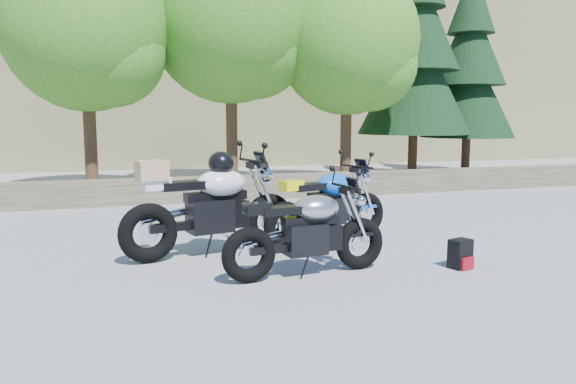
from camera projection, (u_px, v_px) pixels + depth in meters
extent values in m
plane|color=gray|center=(297.00, 266.00, 6.63)|extent=(90.00, 90.00, 0.00)
cube|color=#433C2C|center=(215.00, 189.00, 11.80)|extent=(22.00, 0.55, 0.50)
cube|color=#6E6644|center=(197.00, 18.00, 33.00)|extent=(80.00, 30.00, 15.00)
cylinder|color=#382314|center=(90.00, 127.00, 12.50)|extent=(0.28, 0.28, 3.02)
sphere|color=#2D751A|center=(85.00, 23.00, 12.20)|extent=(3.67, 3.67, 3.67)
sphere|color=#2D751A|center=(110.00, 52.00, 12.15)|extent=(2.38, 2.38, 2.38)
cylinder|color=#382314|center=(232.00, 120.00, 13.83)|extent=(0.28, 0.28, 3.36)
sphere|color=#2D751A|center=(230.00, 14.00, 13.49)|extent=(4.08, 4.08, 4.08)
sphere|color=#2D751A|center=(254.00, 44.00, 13.45)|extent=(2.64, 2.64, 2.64)
cylinder|color=#382314|center=(346.00, 128.00, 14.12)|extent=(0.28, 0.28, 2.91)
sphere|color=#2D751A|center=(347.00, 39.00, 13.83)|extent=(3.54, 3.54, 3.54)
sphere|color=#2D751A|center=(370.00, 65.00, 13.77)|extent=(2.29, 2.29, 2.29)
cylinder|color=#382314|center=(413.00, 140.00, 16.07)|extent=(0.26, 0.26, 2.16)
cone|color=black|center=(415.00, 76.00, 15.83)|extent=(3.17, 3.17, 3.24)
cone|color=black|center=(416.00, 18.00, 15.62)|extent=(2.45, 2.45, 2.88)
cylinder|color=#382314|center=(466.00, 142.00, 17.31)|extent=(0.26, 0.26, 1.92)
cone|color=black|center=(468.00, 90.00, 17.09)|extent=(2.82, 2.82, 2.88)
cone|color=black|center=(470.00, 42.00, 16.90)|extent=(2.18, 2.18, 2.56)
torus|color=black|center=(360.00, 243.00, 6.48)|extent=(0.62, 0.22, 0.60)
torus|color=black|center=(249.00, 255.00, 5.94)|extent=(0.62, 0.22, 0.60)
cylinder|color=silver|center=(360.00, 243.00, 6.48)|extent=(0.21, 0.06, 0.21)
cylinder|color=silver|center=(249.00, 255.00, 5.94)|extent=(0.21, 0.06, 0.21)
cube|color=black|center=(305.00, 239.00, 6.19)|extent=(0.48, 0.33, 0.34)
cube|color=black|center=(311.00, 220.00, 6.19)|extent=(0.67, 0.22, 0.09)
ellipsoid|color=#ADAEB2|center=(316.00, 208.00, 6.19)|extent=(0.58, 0.43, 0.29)
cube|color=black|center=(281.00, 210.00, 6.03)|extent=(0.49, 0.26, 0.09)
cube|color=black|center=(257.00, 209.00, 5.91)|extent=(0.28, 0.22, 0.12)
cylinder|color=black|center=(346.00, 187.00, 6.32)|extent=(0.10, 0.62, 0.03)
sphere|color=silver|center=(357.00, 200.00, 6.40)|extent=(0.17, 0.17, 0.17)
torus|color=black|center=(269.00, 220.00, 7.56)|extent=(0.76, 0.34, 0.73)
torus|color=black|center=(148.00, 233.00, 6.74)|extent=(0.76, 0.34, 0.73)
cylinder|color=silver|center=(269.00, 220.00, 7.56)|extent=(0.26, 0.10, 0.25)
cylinder|color=silver|center=(148.00, 233.00, 6.74)|extent=(0.26, 0.10, 0.25)
cube|color=black|center=(210.00, 216.00, 7.12)|extent=(0.61, 0.46, 0.41)
cube|color=black|center=(216.00, 196.00, 7.13)|extent=(0.82, 0.36, 0.11)
ellipsoid|color=silver|center=(221.00, 183.00, 7.14)|extent=(0.74, 0.58, 0.35)
cube|color=black|center=(183.00, 185.00, 6.89)|extent=(0.61, 0.37, 0.10)
cube|color=silver|center=(156.00, 183.00, 6.72)|extent=(0.36, 0.29, 0.15)
cylinder|color=black|center=(253.00, 161.00, 7.34)|extent=(0.20, 0.74, 0.04)
sphere|color=silver|center=(266.00, 175.00, 7.45)|extent=(0.21, 0.21, 0.21)
ellipsoid|color=black|center=(221.00, 163.00, 7.11)|extent=(0.39, 0.40, 0.30)
cube|color=#A3815F|center=(152.00, 170.00, 6.67)|extent=(0.40, 0.37, 0.23)
torus|color=black|center=(366.00, 214.00, 8.27)|extent=(0.67, 0.35, 0.65)
torus|color=black|center=(285.00, 225.00, 7.43)|extent=(0.67, 0.35, 0.65)
cylinder|color=silver|center=(366.00, 214.00, 8.27)|extent=(0.22, 0.11, 0.22)
cylinder|color=silver|center=(285.00, 225.00, 7.43)|extent=(0.22, 0.11, 0.22)
cube|color=black|center=(326.00, 211.00, 7.82)|extent=(0.56, 0.44, 0.36)
cube|color=black|center=(331.00, 195.00, 7.84)|extent=(0.72, 0.37, 0.10)
ellipsoid|color=blue|center=(335.00, 185.00, 7.86)|extent=(0.67, 0.55, 0.31)
cube|color=black|center=(309.00, 187.00, 7.60)|extent=(0.55, 0.37, 0.09)
cube|color=#FFF40D|center=(291.00, 185.00, 7.42)|extent=(0.33, 0.28, 0.13)
cylinder|color=black|center=(356.00, 166.00, 8.06)|extent=(0.24, 0.65, 0.03)
sphere|color=silver|center=(365.00, 178.00, 8.17)|extent=(0.18, 0.18, 0.18)
cube|color=black|center=(460.00, 254.00, 6.53)|extent=(0.29, 0.25, 0.34)
cube|color=maroon|center=(468.00, 264.00, 6.45)|extent=(0.20, 0.09, 0.14)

